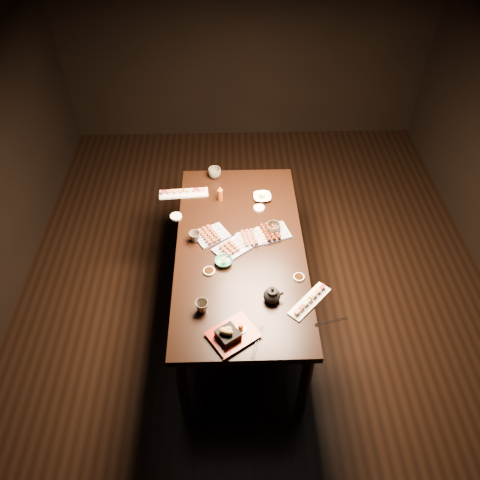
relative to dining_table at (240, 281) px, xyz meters
name	(u,v)px	position (x,y,z in m)	size (l,w,h in m)	color
ground	(256,293)	(0.14, 0.18, -0.38)	(5.00, 5.00, 0.00)	black
dining_table	(240,281)	(0.00, 0.00, 0.00)	(0.90, 1.80, 0.75)	black
sushi_platter_near	(310,300)	(0.42, -0.50, 0.40)	(0.34, 0.09, 0.04)	white
sushi_platter_far	(184,192)	(-0.43, 0.60, 0.40)	(0.38, 0.11, 0.05)	white
yakitori_plate_center	(232,247)	(-0.06, -0.02, 0.40)	(0.24, 0.17, 0.06)	#828EB6
yakitori_plate_right	(252,237)	(0.08, 0.07, 0.40)	(0.21, 0.15, 0.05)	#828EB6
yakitori_plate_left	(212,234)	(-0.20, 0.11, 0.40)	(0.23, 0.17, 0.06)	#828EB6
tsukune_plate	(273,231)	(0.24, 0.13, 0.40)	(0.23, 0.17, 0.06)	#828EB6
edamame_bowl_green	(224,262)	(-0.12, -0.15, 0.39)	(0.12, 0.12, 0.04)	#329B76
edamame_bowl_cream	(262,197)	(0.19, 0.52, 0.39)	(0.14, 0.14, 0.03)	#FCEDCE
tempura_tray	(233,331)	(-0.06, -0.73, 0.42)	(0.27, 0.22, 0.10)	black
teacup_near_left	(202,306)	(-0.25, -0.54, 0.41)	(0.08, 0.08, 0.08)	#4A4338
teacup_mid_right	(273,228)	(0.24, 0.14, 0.42)	(0.10, 0.10, 0.08)	#4A4338
teacup_far_left	(195,237)	(-0.32, 0.07, 0.41)	(0.08, 0.08, 0.08)	#4A4338
teacup_far_right	(215,173)	(-0.19, 0.81, 0.42)	(0.11, 0.11, 0.08)	#4A4338
teapot	(272,294)	(0.19, -0.47, 0.43)	(0.13, 0.13, 0.11)	black
condiment_bottle	(220,193)	(-0.14, 0.52, 0.44)	(0.04, 0.04, 0.13)	maroon
sauce_dish_west	(209,271)	(-0.21, -0.23, 0.38)	(0.08, 0.08, 0.01)	white
sauce_dish_east	(259,208)	(0.16, 0.40, 0.38)	(0.08, 0.08, 0.01)	white
sauce_dish_se	(299,277)	(0.38, -0.29, 0.38)	(0.07, 0.07, 0.01)	white
sauce_dish_nw	(176,216)	(-0.47, 0.33, 0.38)	(0.09, 0.09, 0.02)	white
chopsticks_near	(257,342)	(0.08, -0.78, 0.38)	(0.23, 0.02, 0.01)	black
chopsticks_se	(331,321)	(0.53, -0.65, 0.38)	(0.21, 0.02, 0.01)	black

